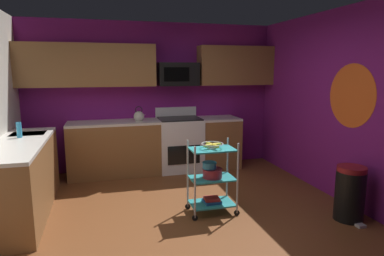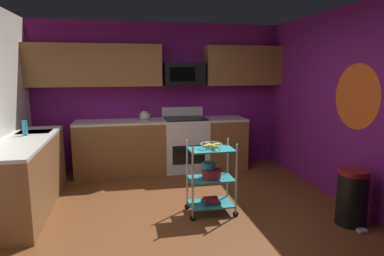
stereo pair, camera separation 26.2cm
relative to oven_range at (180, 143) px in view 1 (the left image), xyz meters
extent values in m
cube|color=brown|center=(-0.40, -2.10, -0.50)|extent=(4.40, 4.80, 0.04)
cube|color=#751970|center=(-0.40, 0.33, 0.82)|extent=(4.52, 0.06, 2.60)
cube|color=#751970|center=(1.83, -2.10, 0.82)|extent=(0.06, 4.80, 2.60)
cylinder|color=#E5591E|center=(1.79, -2.07, 0.97)|extent=(0.00, 0.83, 0.83)
cube|color=brown|center=(-0.40, 0.00, -0.04)|extent=(2.98, 0.60, 0.88)
cube|color=silver|center=(-0.40, 0.00, 0.42)|extent=(2.98, 0.60, 0.04)
cube|color=brown|center=(-2.30, -1.31, -0.04)|extent=(0.60, 2.02, 0.88)
cube|color=silver|center=(-2.30, -1.31, 0.42)|extent=(0.60, 2.02, 0.04)
cube|color=#B7BABC|center=(-2.30, -0.75, 0.36)|extent=(0.44, 0.36, 0.16)
cube|color=white|center=(0.00, 0.00, -0.02)|extent=(0.76, 0.64, 0.92)
cube|color=black|center=(0.00, -0.33, -0.13)|extent=(0.56, 0.01, 0.32)
cube|color=white|center=(0.00, 0.29, 0.53)|extent=(0.76, 0.06, 0.18)
cube|color=black|center=(0.00, 0.00, 0.45)|extent=(0.72, 0.60, 0.02)
cube|color=brown|center=(-1.50, 0.13, 1.37)|extent=(2.20, 0.33, 0.70)
cube|color=brown|center=(1.10, 0.13, 1.37)|extent=(1.40, 0.33, 0.70)
cube|color=black|center=(0.00, 0.11, 1.22)|extent=(0.70, 0.38, 0.40)
cube|color=black|center=(-0.06, -0.09, 1.22)|extent=(0.44, 0.01, 0.24)
cylinder|color=silver|center=(-0.30, -2.07, 0.00)|extent=(0.02, 0.02, 0.88)
cylinder|color=black|center=(-0.30, -2.07, -0.44)|extent=(0.07, 0.02, 0.07)
cylinder|color=silver|center=(0.24, -2.07, 0.00)|extent=(0.02, 0.02, 0.88)
cylinder|color=black|center=(0.24, -2.07, -0.44)|extent=(0.07, 0.02, 0.07)
cylinder|color=silver|center=(-0.30, -1.73, 0.00)|extent=(0.02, 0.02, 0.88)
cylinder|color=black|center=(-0.30, -1.73, -0.44)|extent=(0.07, 0.02, 0.07)
cylinder|color=silver|center=(0.24, -1.73, 0.00)|extent=(0.02, 0.02, 0.88)
cylinder|color=black|center=(0.24, -1.73, -0.44)|extent=(0.07, 0.02, 0.07)
cube|color=teal|center=(-0.03, -1.90, -0.36)|extent=(0.54, 0.35, 0.02)
cube|color=teal|center=(-0.03, -1.90, -0.03)|extent=(0.54, 0.35, 0.02)
cube|color=teal|center=(-0.03, -1.90, 0.34)|extent=(0.54, 0.35, 0.02)
torus|color=silver|center=(-0.03, -1.90, 0.41)|extent=(0.27, 0.27, 0.01)
cylinder|color=silver|center=(-0.03, -1.90, 0.36)|extent=(0.12, 0.12, 0.02)
ellipsoid|color=yellow|center=(0.02, -1.89, 0.40)|extent=(0.17, 0.09, 0.04)
ellipsoid|color=yellow|center=(-0.04, -1.85, 0.40)|extent=(0.09, 0.17, 0.04)
ellipsoid|color=yellow|center=(-0.08, -1.92, 0.40)|extent=(0.17, 0.09, 0.04)
ellipsoid|color=yellow|center=(-0.01, -1.95, 0.40)|extent=(0.09, 0.17, 0.04)
cylinder|color=maroon|center=(-0.02, -1.90, 0.04)|extent=(0.24, 0.24, 0.11)
torus|color=maroon|center=(-0.02, -1.90, 0.09)|extent=(0.25, 0.25, 0.01)
cylinder|color=#338CBF|center=(-0.06, -1.89, 0.13)|extent=(0.17, 0.17, 0.08)
torus|color=#338CBF|center=(-0.06, -1.89, 0.17)|extent=(0.18, 0.18, 0.01)
cube|color=#1E4C8C|center=(-0.03, -1.90, -0.33)|extent=(0.22, 0.20, 0.03)
cube|color=#B22626|center=(-0.03, -1.90, -0.30)|extent=(0.20, 0.17, 0.03)
sphere|color=beige|center=(-0.71, 0.00, 0.51)|extent=(0.18, 0.18, 0.18)
sphere|color=black|center=(-0.71, 0.00, 0.60)|extent=(0.03, 0.03, 0.03)
cone|color=beige|center=(-0.63, 0.00, 0.53)|extent=(0.09, 0.04, 0.06)
torus|color=black|center=(-0.71, 0.00, 0.63)|extent=(0.12, 0.01, 0.12)
cylinder|color=#2D8CBF|center=(-2.35, -1.03, 0.54)|extent=(0.06, 0.06, 0.20)
cylinder|color=black|center=(1.50, -2.52, -0.18)|extent=(0.34, 0.34, 0.60)
cylinder|color=maroon|center=(1.50, -2.52, 0.15)|extent=(0.33, 0.33, 0.06)
cube|color=#B2B2B7|center=(1.50, -2.73, -0.46)|extent=(0.10, 0.08, 0.03)
camera|label=1|loc=(-1.31, -5.67, 1.31)|focal=31.19mm
camera|label=2|loc=(-1.06, -5.73, 1.31)|focal=31.19mm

